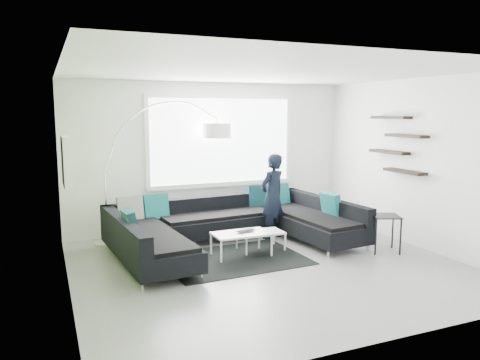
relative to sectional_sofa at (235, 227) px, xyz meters
name	(u,v)px	position (x,y,z in m)	size (l,w,h in m)	color
ground	(269,266)	(0.13, -0.98, -0.37)	(5.50, 5.50, 0.00)	gray
room_shell	(266,142)	(0.16, -0.78, 1.44)	(5.54, 5.04, 2.82)	white
sectional_sofa	(235,227)	(0.00, 0.00, 0.00)	(4.04, 2.70, 0.83)	black
rug	(235,259)	(-0.22, -0.50, -0.36)	(2.10, 1.53, 0.01)	black
coffee_table	(251,242)	(0.15, -0.30, -0.18)	(1.14, 0.66, 0.37)	white
arc_lamp	(105,174)	(-1.91, 1.11, 0.85)	(2.27, 0.68, 2.44)	silver
side_table	(384,233)	(2.18, -1.05, -0.07)	(0.43, 0.43, 0.60)	black
person	(272,196)	(0.87, 0.39, 0.39)	(0.65, 0.55, 1.52)	black
laptop	(248,232)	(0.04, -0.39, 0.02)	(0.37, 0.28, 0.03)	black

